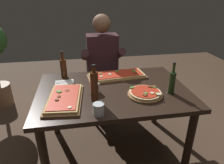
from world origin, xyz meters
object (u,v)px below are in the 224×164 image
at_px(seated_diner, 103,63).
at_px(pizza_rectangular_left, 65,98).
at_px(oil_bottle_amber, 94,86).
at_px(pizza_rectangular_front, 117,76).
at_px(pizza_round_far, 145,93).
at_px(tumbler_near_camera, 95,88).
at_px(tumbler_far_side, 99,110).
at_px(dining_table, 113,98).
at_px(wine_bottle_dark, 63,68).
at_px(vinegar_bottle_green, 172,82).
at_px(diner_chair, 102,78).

bearing_deg(seated_diner, pizza_rectangular_left, -116.50).
bearing_deg(oil_bottle_amber, pizza_rectangular_front, 58.31).
height_order(pizza_round_far, seated_diner, seated_diner).
bearing_deg(tumbler_near_camera, pizza_round_far, -17.47).
bearing_deg(pizza_round_far, tumbler_near_camera, 162.53).
height_order(tumbler_far_side, seated_diner, seated_diner).
distance_m(dining_table, tumbler_far_side, 0.45).
distance_m(wine_bottle_dark, vinegar_bottle_green, 1.10).
bearing_deg(pizza_round_far, oil_bottle_amber, -178.36).
relative_size(wine_bottle_dark, oil_bottle_amber, 0.89).
height_order(dining_table, tumbler_near_camera, tumbler_near_camera).
xyz_separation_m(wine_bottle_dark, seated_diner, (0.46, 0.37, -0.10)).
relative_size(pizza_rectangular_front, wine_bottle_dark, 2.22).
xyz_separation_m(diner_chair, seated_diner, (-0.00, -0.12, 0.26)).
xyz_separation_m(pizza_rectangular_front, seated_diner, (-0.09, 0.47, -0.02)).
height_order(dining_table, wine_bottle_dark, wine_bottle_dark).
bearing_deg(tumbler_far_side, diner_chair, 81.92).
height_order(oil_bottle_amber, vinegar_bottle_green, oil_bottle_amber).
height_order(tumbler_near_camera, seated_diner, seated_diner).
bearing_deg(diner_chair, wine_bottle_dark, -133.18).
distance_m(dining_table, diner_chair, 0.87).
bearing_deg(tumbler_far_side, wine_bottle_dark, 110.41).
distance_m(diner_chair, seated_diner, 0.28).
height_order(tumbler_far_side, diner_chair, diner_chair).
height_order(pizza_rectangular_left, vinegar_bottle_green, vinegar_bottle_green).
height_order(dining_table, pizza_round_far, pizza_round_far).
bearing_deg(tumbler_near_camera, pizza_rectangular_left, -157.85).
height_order(pizza_rectangular_front, pizza_round_far, same).
bearing_deg(diner_chair, dining_table, -90.01).
distance_m(pizza_round_far, diner_chair, 1.09).
xyz_separation_m(pizza_rectangular_left, seated_diner, (0.44, 0.88, -0.02)).
bearing_deg(dining_table, diner_chair, 89.99).
bearing_deg(tumbler_far_side, pizza_rectangular_left, 135.60).
xyz_separation_m(pizza_rectangular_front, tumbler_far_side, (-0.27, -0.66, 0.02)).
relative_size(dining_table, tumbler_near_camera, 16.13).
distance_m(pizza_rectangular_front, pizza_rectangular_left, 0.67).
bearing_deg(tumbler_far_side, seated_diner, 81.07).
relative_size(pizza_rectangular_front, oil_bottle_amber, 1.98).
bearing_deg(dining_table, pizza_round_far, -33.04).
bearing_deg(dining_table, tumbler_near_camera, -168.98).
height_order(pizza_round_far, vinegar_bottle_green, vinegar_bottle_green).
relative_size(dining_table, wine_bottle_dark, 4.92).
bearing_deg(pizza_rectangular_front, wine_bottle_dark, 169.68).
relative_size(pizza_rectangular_left, pizza_round_far, 1.74).
bearing_deg(tumbler_far_side, dining_table, 65.84).
height_order(wine_bottle_dark, oil_bottle_amber, oil_bottle_amber).
height_order(diner_chair, seated_diner, seated_diner).
xyz_separation_m(dining_table, pizza_round_far, (0.26, -0.17, 0.12)).
xyz_separation_m(oil_bottle_amber, diner_chair, (0.19, 1.04, -0.39)).
distance_m(dining_table, pizza_rectangular_left, 0.47).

